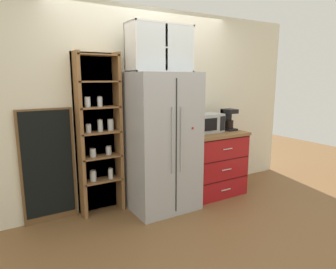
{
  "coord_description": "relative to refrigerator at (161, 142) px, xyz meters",
  "views": [
    {
      "loc": [
        -1.83,
        -3.2,
        1.66
      ],
      "look_at": [
        0.1,
        0.0,
        0.95
      ],
      "focal_mm": 31.93,
      "sensor_mm": 36.0,
      "label": 1
    }
  ],
  "objects": [
    {
      "name": "pantry_shelf_column",
      "position": [
        -0.71,
        0.3,
        0.13
      ],
      "size": [
        0.56,
        0.25,
        1.96
      ],
      "color": "brown",
      "rests_on": "ground"
    },
    {
      "name": "mug_cream",
      "position": [
        0.87,
        0.06,
        0.09
      ],
      "size": [
        0.12,
        0.08,
        0.09
      ],
      "color": "silver",
      "rests_on": "counter_cabinet"
    },
    {
      "name": "upper_cabinet",
      "position": [
        -0.0,
        0.05,
        1.14
      ],
      "size": [
        0.79,
        0.32,
        0.56
      ],
      "color": "silver",
      "rests_on": "refrigerator"
    },
    {
      "name": "bottle_clear",
      "position": [
        0.87,
        0.14,
        0.15
      ],
      "size": [
        0.07,
        0.07,
        0.25
      ],
      "color": "silver",
      "rests_on": "counter_cabinet"
    },
    {
      "name": "coffee_maker",
      "position": [
        1.15,
        0.05,
        0.2
      ],
      "size": [
        0.17,
        0.2,
        0.31
      ],
      "color": "black",
      "rests_on": "counter_cabinet"
    },
    {
      "name": "wall_back_cream",
      "position": [
        -0.0,
        0.4,
        0.41
      ],
      "size": [
        5.02,
        0.1,
        2.55
      ],
      "primitive_type": "cube",
      "color": "silver",
      "rests_on": "ground"
    },
    {
      "name": "ground_plane",
      "position": [
        -0.0,
        -0.0,
        -0.86
      ],
      "size": [
        10.72,
        10.72,
        0.0
      ],
      "primitive_type": "plane",
      "color": "brown"
    },
    {
      "name": "refrigerator",
      "position": [
        0.0,
        0.0,
        0.0
      ],
      "size": [
        0.82,
        0.72,
        1.73
      ],
      "color": "#ADAFB5",
      "rests_on": "ground"
    },
    {
      "name": "bottle_amber",
      "position": [
        0.87,
        0.07,
        0.15
      ],
      "size": [
        0.07,
        0.07,
        0.25
      ],
      "color": "brown",
      "rests_on": "counter_cabinet"
    },
    {
      "name": "counter_cabinet",
      "position": [
        0.87,
        0.04,
        -0.41
      ],
      "size": [
        0.86,
        0.65,
        0.91
      ],
      "color": "#A8161C",
      "rests_on": "ground"
    },
    {
      "name": "mug_charcoal",
      "position": [
        0.87,
        0.05,
        0.08
      ],
      "size": [
        0.12,
        0.08,
        0.08
      ],
      "color": "#2D2D33",
      "rests_on": "counter_cabinet"
    },
    {
      "name": "microwave",
      "position": [
        0.77,
        0.09,
        0.17
      ],
      "size": [
        0.44,
        0.33,
        0.26
      ],
      "color": "#ADAFB5",
      "rests_on": "counter_cabinet"
    },
    {
      "name": "chalkboard_menu",
      "position": [
        -1.31,
        0.33,
        -0.2
      ],
      "size": [
        0.6,
        0.04,
        1.33
      ],
      "color": "brown",
      "rests_on": "ground"
    }
  ]
}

